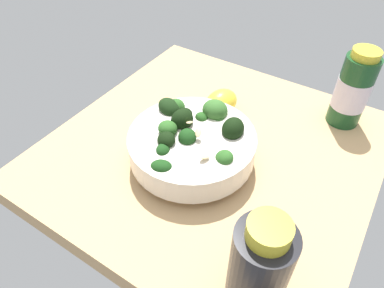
# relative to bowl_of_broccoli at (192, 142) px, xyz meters

# --- Properties ---
(ground_plane) EXTENTS (0.57, 0.57, 0.04)m
(ground_plane) POSITION_rel_bowl_of_broccoli_xyz_m (-0.05, 0.02, -0.06)
(ground_plane) COLOR tan
(bowl_of_broccoli) EXTENTS (0.22, 0.22, 0.09)m
(bowl_of_broccoli) POSITION_rel_bowl_of_broccoli_xyz_m (0.00, 0.00, 0.00)
(bowl_of_broccoli) COLOR silver
(bowl_of_broccoli) RESTS_ON ground_plane
(lemon_wedge) EXTENTS (0.08, 0.07, 0.05)m
(lemon_wedge) POSITION_rel_bowl_of_broccoli_xyz_m (-0.15, -0.02, -0.02)
(lemon_wedge) COLOR yellow
(lemon_wedge) RESTS_ON ground_plane
(bottle_tall) EXTENTS (0.07, 0.07, 0.15)m
(bottle_tall) POSITION_rel_bowl_of_broccoli_xyz_m (0.16, 0.20, 0.03)
(bottle_tall) COLOR black
(bottle_tall) RESTS_ON ground_plane
(bottle_short) EXTENTS (0.06, 0.06, 0.16)m
(bottle_short) POSITION_rel_bowl_of_broccoli_xyz_m (-0.26, 0.20, 0.03)
(bottle_short) COLOR #194723
(bottle_short) RESTS_ON ground_plane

